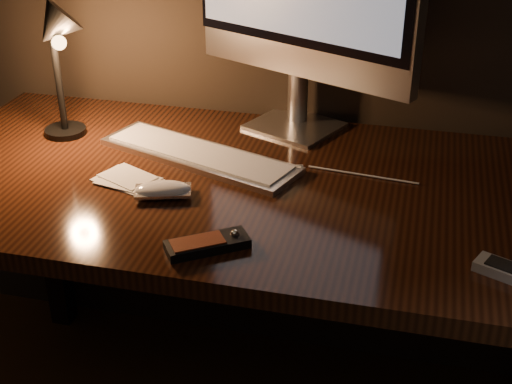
% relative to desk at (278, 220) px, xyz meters
% --- Properties ---
extents(desk, '(1.60, 0.75, 0.75)m').
position_rel_desk_xyz_m(desk, '(0.00, 0.00, 0.00)').
color(desk, black).
rests_on(desk, ground).
extents(keyboard, '(0.50, 0.29, 0.02)m').
position_rel_desk_xyz_m(keyboard, '(-0.19, 0.01, 0.14)').
color(keyboard, silver).
rests_on(keyboard, desk).
extents(mouse, '(0.13, 0.09, 0.02)m').
position_rel_desk_xyz_m(mouse, '(-0.20, -0.18, 0.14)').
color(mouse, white).
rests_on(mouse, desk).
extents(media_remote, '(0.16, 0.13, 0.03)m').
position_rel_desk_xyz_m(media_remote, '(-0.06, -0.35, 0.14)').
color(media_remote, black).
rests_on(media_remote, desk).
extents(papers, '(0.16, 0.13, 0.01)m').
position_rel_desk_xyz_m(papers, '(-0.30, -0.13, 0.13)').
color(papers, white).
rests_on(papers, desk).
extents(desk_lamp, '(0.17, 0.18, 0.34)m').
position_rel_desk_xyz_m(desk_lamp, '(-0.53, 0.04, 0.36)').
color(desk_lamp, black).
rests_on(desk_lamp, desk).
extents(cable, '(0.50, 0.02, 0.00)m').
position_rel_desk_xyz_m(cable, '(0.05, -0.01, 0.13)').
color(cable, white).
rests_on(cable, desk).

